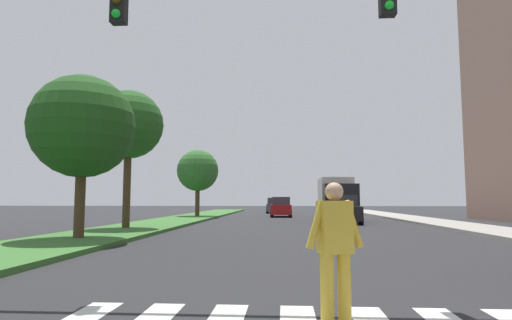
% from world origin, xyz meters
% --- Properties ---
extents(ground_plane, '(140.00, 140.00, 0.00)m').
position_xyz_m(ground_plane, '(0.00, 30.00, 0.00)').
color(ground_plane, '#262628').
extents(median_strip, '(3.82, 64.00, 0.15)m').
position_xyz_m(median_strip, '(-7.90, 28.00, 0.07)').
color(median_strip, '#386B2D').
rests_on(median_strip, ground_plane).
extents(tree_mid, '(3.69, 3.69, 5.80)m').
position_xyz_m(tree_mid, '(-7.83, 18.31, 4.08)').
color(tree_mid, '#4C3823').
rests_on(tree_mid, median_strip).
extents(tree_far, '(3.34, 3.34, 6.66)m').
position_xyz_m(tree_far, '(-8.18, 23.63, 5.09)').
color(tree_far, '#4C3823').
rests_on(tree_far, median_strip).
extents(tree_distant, '(3.40, 3.40, 5.41)m').
position_xyz_m(tree_distant, '(-7.71, 37.90, 3.84)').
color(tree_distant, '#4C3823').
rests_on(tree_distant, median_strip).
extents(sidewalk_right, '(3.00, 64.00, 0.15)m').
position_xyz_m(sidewalk_right, '(8.75, 28.00, 0.07)').
color(sidewalk_right, '#9E9991').
rests_on(sidewalk_right, ground_plane).
extents(traffic_light_gantry, '(8.92, 0.30, 6.00)m').
position_xyz_m(traffic_light_gantry, '(-3.66, 11.11, 4.36)').
color(traffic_light_gantry, gold).
rests_on(traffic_light_gantry, median_strip).
extents(pedestrian_performer, '(0.73, 0.35, 1.69)m').
position_xyz_m(pedestrian_performer, '(-0.01, 8.98, 0.93)').
color(pedestrian_performer, gold).
rests_on(pedestrian_performer, ground_plane).
extents(sedan_midblock, '(2.05, 4.54, 1.77)m').
position_xyz_m(sedan_midblock, '(3.07, 30.75, 0.81)').
color(sedan_midblock, black).
rests_on(sedan_midblock, ground_plane).
extents(sedan_distant, '(1.82, 4.22, 1.70)m').
position_xyz_m(sedan_distant, '(-0.91, 40.36, 0.79)').
color(sedan_distant, maroon).
rests_on(sedan_distant, ground_plane).
extents(sedan_far_horizon, '(1.85, 4.47, 1.66)m').
position_xyz_m(sedan_far_horizon, '(-1.68, 50.48, 0.77)').
color(sedan_far_horizon, '#474C51').
rests_on(sedan_far_horizon, ground_plane).
extents(truck_box_delivery, '(2.40, 6.20, 3.10)m').
position_xyz_m(truck_box_delivery, '(3.26, 35.55, 1.63)').
color(truck_box_delivery, black).
rests_on(truck_box_delivery, ground_plane).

